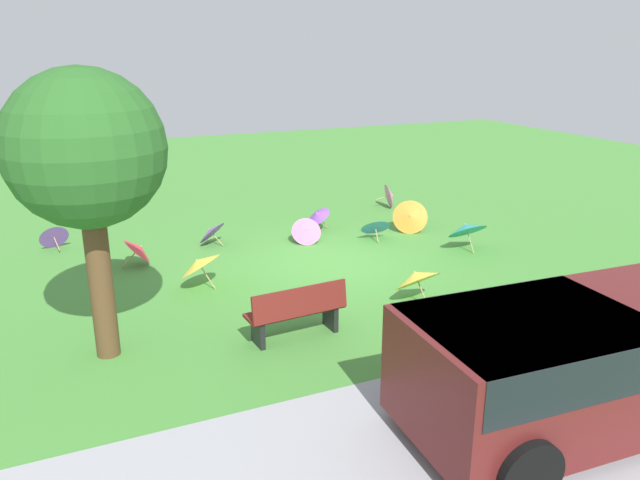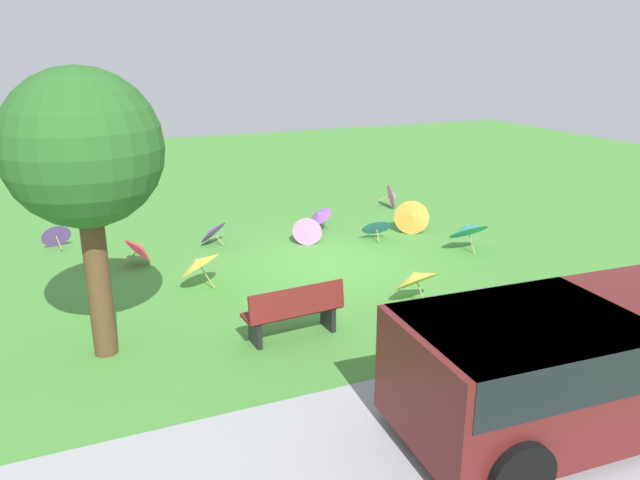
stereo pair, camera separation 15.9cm
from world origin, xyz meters
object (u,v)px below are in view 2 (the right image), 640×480
(parasol_blue_0, at_px, (376,226))
(parasol_purple_2, at_px, (319,215))
(parasol_pink_0, at_px, (393,196))
(parasol_orange_0, at_px, (412,217))
(parasol_purple_0, at_px, (212,231))
(parasol_purple_1, at_px, (56,235))
(parasol_yellow_0, at_px, (415,277))
(parasol_yellow_2, at_px, (198,263))
(parasol_pink_1, at_px, (308,230))
(park_bench, at_px, (294,311))
(parasol_teal_0, at_px, (468,229))
(shade_tree, at_px, (83,152))
(van_dark, at_px, (573,358))
(parasol_red_0, at_px, (140,248))

(parasol_blue_0, xyz_separation_m, parasol_purple_2, (0.92, -1.28, 0.04))
(parasol_pink_0, distance_m, parasol_orange_0, 2.44)
(parasol_pink_0, relative_size, parasol_purple_0, 0.80)
(parasol_purple_1, bearing_deg, parasol_blue_0, 161.26)
(parasol_yellow_0, bearing_deg, parasol_yellow_2, -33.11)
(parasol_yellow_2, bearing_deg, parasol_purple_0, -109.11)
(parasol_yellow_0, bearing_deg, parasol_orange_0, -120.65)
(parasol_pink_0, bearing_deg, parasol_yellow_2, 30.54)
(parasol_purple_2, relative_size, parasol_pink_1, 0.83)
(park_bench, distance_m, parasol_teal_0, 5.74)
(shade_tree, distance_m, parasol_purple_2, 7.69)
(parasol_purple_0, height_order, parasol_purple_1, parasol_purple_0)
(parasol_pink_0, distance_m, parasol_blue_0, 3.12)
(parasol_yellow_0, height_order, parasol_orange_0, parasol_orange_0)
(parasol_teal_0, bearing_deg, parasol_blue_0, -44.86)
(parasol_yellow_0, distance_m, parasol_purple_1, 8.37)
(parasol_purple_2, bearing_deg, shade_tree, 40.14)
(van_dark, distance_m, parasol_yellow_0, 4.03)
(park_bench, relative_size, shade_tree, 0.39)
(park_bench, xyz_separation_m, parasol_yellow_0, (-2.52, -0.50, 0.01))
(parasol_blue_0, relative_size, parasol_yellow_2, 0.69)
(parasol_blue_0, height_order, parasol_pink_1, parasol_pink_1)
(shade_tree, bearing_deg, parasol_blue_0, -152.35)
(shade_tree, xyz_separation_m, parasol_yellow_0, (-5.32, 0.17, -2.59))
(parasol_red_0, xyz_separation_m, parasol_teal_0, (-6.92, 1.93, 0.14))
(parasol_pink_0, distance_m, parasol_teal_0, 4.01)
(parasol_purple_1, height_order, parasol_red_0, parasol_red_0)
(park_bench, relative_size, parasol_red_0, 2.33)
(shade_tree, relative_size, parasol_red_0, 6.02)
(parasol_pink_0, bearing_deg, parasol_orange_0, 71.03)
(shade_tree, bearing_deg, parasol_yellow_0, 178.15)
(parasol_pink_1, bearing_deg, parasol_pink_0, -149.05)
(parasol_pink_0, bearing_deg, parasol_blue_0, 52.89)
(parasol_purple_1, relative_size, parasol_teal_0, 0.79)
(parasol_yellow_0, distance_m, parasol_orange_0, 4.33)
(parasol_pink_1, bearing_deg, parasol_orange_0, 175.29)
(parasol_blue_0, relative_size, parasol_pink_1, 1.01)
(parasol_yellow_0, bearing_deg, parasol_teal_0, -142.22)
(parasol_blue_0, relative_size, parasol_yellow_0, 0.80)
(parasol_red_0, bearing_deg, parasol_purple_1, -50.53)
(parasol_purple_0, height_order, parasol_red_0, parasol_red_0)
(shade_tree, xyz_separation_m, parasol_yellow_2, (-1.89, -2.07, -2.57))
(parasol_blue_0, height_order, parasol_yellow_2, parasol_yellow_2)
(parasol_orange_0, relative_size, parasol_pink_1, 1.27)
(parasol_pink_0, bearing_deg, park_bench, 49.79)
(park_bench, xyz_separation_m, parasol_red_0, (1.77, -4.47, -0.09))
(parasol_blue_0, xyz_separation_m, parasol_red_0, (5.41, -0.42, 0.03))
(parasol_pink_0, relative_size, parasol_orange_0, 0.72)
(parasol_blue_0, relative_size, parasol_orange_0, 0.80)
(parasol_blue_0, bearing_deg, parasol_orange_0, -170.66)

